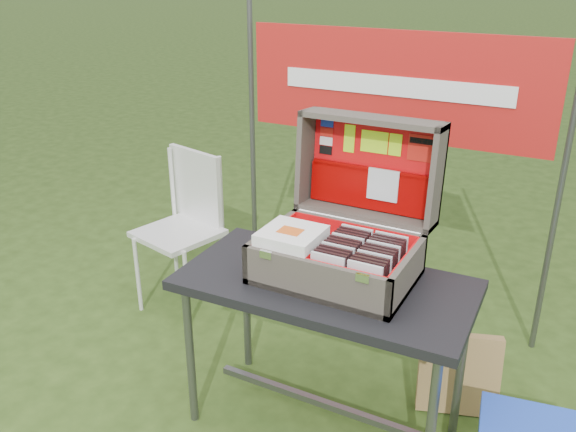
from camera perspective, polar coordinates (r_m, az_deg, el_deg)
The scene contains 89 objects.
ground at distance 2.85m, azimuth 0.51°, elevation -18.69°, with size 80.00×80.00×0.00m, color #293E14.
table at distance 2.61m, azimuth 3.35°, elevation -13.00°, with size 1.16×0.58×0.72m, color black, non-canonical shape.
table_top at distance 2.43m, azimuth 3.53°, elevation -6.46°, with size 1.16×0.58×0.04m, color black.
table_leg_fl at distance 2.68m, azimuth -9.14°, elevation -12.69°, with size 0.04×0.04×0.68m, color #59595B.
table_leg_bl at distance 3.00m, azimuth -3.89°, elevation -8.30°, with size 0.04×0.04×0.68m, color #59595B.
table_leg_br at distance 2.68m, azimuth 15.86°, elevation -13.40°, with size 0.04×0.04×0.68m, color #59595B.
table_brace at distance 2.76m, azimuth 3.23°, elevation -17.06°, with size 1.01×0.03×0.03m, color #59595B.
suitcase at distance 2.37m, azimuth 5.26°, elevation 1.06°, with size 0.60×0.59×0.58m, color #5B5347, non-canonical shape.
suitcase_base_bottom at distance 2.44m, azimuth 4.46°, elevation -5.52°, with size 0.60×0.43×0.02m, color #5B5347.
suitcase_base_wall_front at distance 2.24m, azimuth 2.41°, elevation -6.16°, with size 0.60×0.02×0.16m, color #5B5347.
suitcase_base_wall_back at distance 2.57m, azimuth 6.34°, elevation -2.26°, with size 0.60×0.02×0.16m, color #5B5347.
suitcase_base_wall_left at distance 2.52m, azimuth -1.50°, elevation -2.69°, with size 0.02×0.43×0.16m, color #5B5347.
suitcase_base_wall_right at distance 2.32m, azimuth 11.07°, elevation -5.53°, with size 0.02×0.43×0.16m, color #5B5347.
suitcase_liner_floor at distance 2.43m, azimuth 4.47°, elevation -5.21°, with size 0.55×0.38×0.01m, color red.
suitcase_latch_left at distance 2.28m, azimuth -2.07°, elevation -3.64°, with size 0.05×0.01×0.03m, color silver.
suitcase_latch_right at distance 2.13m, azimuth 7.00°, elevation -5.79°, with size 0.05×0.01×0.03m, color silver.
suitcase_hinge at distance 2.55m, azimuth 6.51°, elevation -0.52°, with size 0.02×0.02×0.54m, color silver.
suitcase_lid_back at distance 2.63m, azimuth 8.06°, elevation 4.80°, with size 0.60×0.43×0.02m, color #5B5347.
suitcase_lid_rim_far at distance 2.52m, azimuth 7.89°, elevation 8.96°, with size 0.60×0.02×0.16m, color #5B5347.
suitcase_lid_rim_near at distance 2.62m, azimuth 7.18°, elevation 0.21°, with size 0.60×0.02×0.16m, color #5B5347.
suitcase_lid_rim_left at distance 2.67m, azimuth 1.73°, elevation 5.45°, with size 0.02×0.43×0.16m, color #5B5347.
suitcase_lid_rim_right at distance 2.48m, azimuth 13.75°, elevation 3.43°, with size 0.02×0.43×0.16m, color #5B5347.
suitcase_lid_liner at distance 2.61m, azimuth 7.95°, elevation 4.74°, with size 0.55×0.38×0.01m, color red.
suitcase_liner_wall_front at distance 2.25m, azimuth 2.58°, elevation -5.74°, with size 0.55×0.01×0.14m, color red.
suitcase_liner_wall_back at distance 2.56m, azimuth 6.22°, elevation -2.14°, with size 0.55×0.01×0.14m, color red.
suitcase_liner_wall_left at distance 2.51m, azimuth -1.21°, elevation -2.52°, with size 0.01×0.38×0.14m, color red.
suitcase_liner_wall_right at distance 2.32m, azimuth 10.74°, elevation -5.20°, with size 0.01×0.38×0.14m, color red.
suitcase_lid_pocket at distance 2.62m, azimuth 7.63°, elevation 2.54°, with size 0.53×0.17×0.03m, color #870201.
suitcase_pocket_edge at distance 2.59m, azimuth 7.73°, elevation 4.32°, with size 0.52×0.02×0.02m, color #870201.
suitcase_pocket_cd at distance 2.57m, azimuth 8.88°, elevation 2.89°, with size 0.13×0.13×0.01m, color silver.
lid_sticker_cc_a at distance 2.65m, azimuth 3.69°, elevation 8.70°, with size 0.06×0.04×0.00m, color #1933B2.
lid_sticker_cc_b at distance 2.66m, azimuth 3.64°, elevation 7.86°, with size 0.06×0.04×0.00m, color red.
lid_sticker_cc_c at distance 2.67m, azimuth 3.59°, elevation 7.01°, with size 0.06×0.04×0.00m, color white.
lid_sticker_cc_d at distance 2.68m, azimuth 3.54°, elevation 6.18°, with size 0.06×0.04×0.00m, color black.
lid_card_neon_tall at distance 2.62m, azimuth 5.76°, elevation 7.23°, with size 0.05×0.12×0.00m, color #B2F417.
lid_card_neon_main at distance 2.58m, azimuth 8.08°, elevation 6.87°, with size 0.12×0.09×0.00m, color #B2F417.
lid_card_neon_small at distance 2.56m, azimuth 10.01°, elevation 6.58°, with size 0.05×0.09×0.00m, color #B2F417.
lid_sticker_band at distance 2.53m, azimuth 12.32°, elevation 6.20°, with size 0.11×0.11×0.00m, color red.
lid_sticker_band_bar at distance 2.52m, azimuth 12.39°, elevation 6.87°, with size 0.10×0.02×0.00m, color black.
cd_left_0 at distance 2.25m, azimuth 3.70°, elevation -5.41°, with size 0.13×0.01×0.15m, color silver.
cd_left_1 at distance 2.26m, azimuth 3.95°, elevation -5.16°, with size 0.13×0.01×0.15m, color black.
cd_left_2 at distance 2.28m, azimuth 4.19°, elevation -4.91°, with size 0.13×0.01×0.15m, color black.
cd_left_3 at distance 2.30m, azimuth 4.43°, elevation -4.66°, with size 0.13×0.01×0.15m, color black.
cd_left_4 at distance 2.32m, azimuth 4.67°, elevation -4.43°, with size 0.13×0.01×0.15m, color silver.
cd_left_5 at distance 2.34m, azimuth 4.90°, elevation -4.19°, with size 0.13×0.01×0.15m, color black.
cd_left_6 at distance 2.36m, azimuth 5.13°, elevation -3.96°, with size 0.13×0.01×0.15m, color black.
cd_left_7 at distance 2.38m, azimuth 5.35°, elevation -3.73°, with size 0.13×0.01×0.15m, color black.
cd_left_8 at distance 2.40m, azimuth 5.57°, elevation -3.51°, with size 0.13×0.01×0.15m, color silver.
cd_left_9 at distance 2.42m, azimuth 5.79°, elevation -3.28°, with size 0.13×0.01×0.15m, color black.
cd_left_10 at distance 2.44m, azimuth 6.00°, elevation -3.07°, with size 0.13×0.01×0.15m, color black.
cd_left_11 at distance 2.46m, azimuth 6.21°, elevation -2.85°, with size 0.13×0.01×0.15m, color black.
cd_left_12 at distance 2.48m, azimuth 6.42°, elevation -2.64°, with size 0.13×0.01×0.15m, color silver.
cd_right_0 at distance 2.20m, azimuth 7.15°, elevation -6.22°, with size 0.13×0.01×0.15m, color silver.
cd_right_1 at distance 2.22m, azimuth 7.37°, elevation -5.95°, with size 0.13×0.01×0.15m, color black.
cd_right_2 at distance 2.24m, azimuth 7.59°, elevation -5.69°, with size 0.13×0.01×0.15m, color black.
cd_right_3 at distance 2.26m, azimuth 7.81°, elevation -5.43°, with size 0.13×0.01×0.15m, color black.
cd_right_4 at distance 2.28m, azimuth 8.02°, elevation -5.18°, with size 0.13×0.01×0.15m, color silver.
cd_right_5 at distance 2.30m, azimuth 8.22°, elevation -4.93°, with size 0.13×0.01×0.15m, color black.
cd_right_6 at distance 2.32m, azimuth 8.43°, elevation -4.69°, with size 0.13×0.01×0.15m, color black.
cd_right_7 at distance 2.34m, azimuth 8.63°, elevation -4.45°, with size 0.13×0.01×0.15m, color black.
cd_right_8 at distance 2.36m, azimuth 8.83°, elevation -4.22°, with size 0.13×0.01×0.15m, color silver.
cd_right_9 at distance 2.38m, azimuth 9.02°, elevation -3.98°, with size 0.13×0.01×0.15m, color black.
cd_right_10 at distance 2.40m, azimuth 9.21°, elevation -3.76°, with size 0.13×0.01×0.15m, color black.
cd_right_11 at distance 2.42m, azimuth 9.39°, elevation -3.53°, with size 0.13×0.01×0.15m, color black.
cd_right_12 at distance 2.44m, azimuth 9.58°, elevation -3.31°, with size 0.13×0.01×0.15m, color silver.
songbook_0 at distance 2.36m, azimuth 0.34°, elevation -2.28°, with size 0.23×0.23×0.01m, color white.
songbook_1 at distance 2.36m, azimuth 0.34°, elevation -2.17°, with size 0.23×0.23×0.01m, color white.
songbook_2 at distance 2.36m, azimuth 0.34°, elevation -2.06°, with size 0.23×0.23×0.01m, color white.
songbook_3 at distance 2.36m, azimuth 0.34°, elevation -1.95°, with size 0.23×0.23×0.01m, color white.
songbook_4 at distance 2.35m, azimuth 0.34°, elevation -1.84°, with size 0.23×0.23×0.01m, color white.
songbook_5 at distance 2.35m, azimuth 0.34°, elevation -1.73°, with size 0.23×0.23×0.01m, color white.
songbook_6 at distance 2.35m, azimuth 0.34°, elevation -1.62°, with size 0.23×0.23×0.01m, color white.
songbook_7 at distance 2.35m, azimuth 0.34°, elevation -1.51°, with size 0.23×0.23×0.01m, color white.
songbook_8 at distance 2.35m, azimuth 0.34°, elevation -1.39°, with size 0.23×0.23×0.01m, color white.
songbook_graphic at distance 2.34m, azimuth 0.22°, elevation -1.39°, with size 0.09×0.07×0.00m, color #D85919.
chair at distance 3.51m, azimuth -10.25°, elevation -1.75°, with size 0.41×0.45×0.89m, color silver, non-canonical shape.
chair_seat at distance 3.51m, azimuth -10.26°, elevation -1.60°, with size 0.41×0.41×0.03m, color silver.
chair_backrest at distance 3.57m, azimuth -8.63°, elevation 2.80°, with size 0.41×0.03×0.43m, color silver.
chair_leg_fl at distance 3.59m, azimuth -13.88°, elevation -5.37°, with size 0.02×0.02×0.46m, color silver.
chair_leg_fr at distance 3.39m, azimuth -9.45°, elevation -6.76°, with size 0.02×0.02×0.46m, color silver.
chair_leg_bl at distance 3.83m, azimuth -10.51°, elevation -3.26°, with size 0.02×0.02×0.46m, color silver.
chair_leg_br at distance 3.64m, azimuth -6.19°, elevation -4.43°, with size 0.02×0.02×0.46m, color silver.
chair_upright_left at distance 3.67m, azimuth -10.80°, elevation 3.07°, with size 0.02×0.02×0.43m, color silver.
chair_upright_right at distance 3.47m, azimuth -6.31°, elevation 2.20°, with size 0.02×0.02×0.43m, color silver.
cardboard_box at distance 2.90m, azimuth 15.70°, elevation -14.01°, with size 0.36×0.06×0.37m, color olive.
banner_post_left at distance 3.66m, azimuth -3.32°, elevation 6.33°, with size 0.03×0.03×1.70m, color #59595B.
banner_post_right at distance 3.17m, azimuth 24.03°, elevation 1.68°, with size 0.03×0.03×1.70m, color #59595B.
banner at distance 3.19m, azimuth 9.87°, elevation 11.91°, with size 1.60×0.01×0.55m, color #A71714.
banner_text at distance 3.18m, azimuth 9.80°, elevation 11.88°, with size 1.20×0.00×0.10m, color white.
Camera 1 is at (0.98, -1.89, 1.89)m, focal length 38.00 mm.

